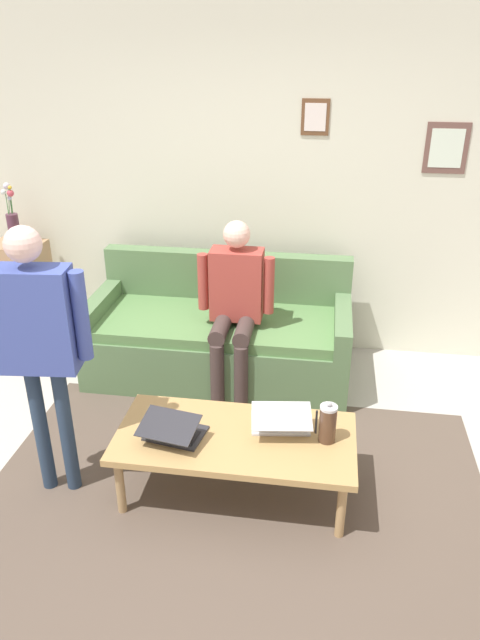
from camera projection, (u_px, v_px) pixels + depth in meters
ground_plane at (207, 518)px, 3.28m from camera, size 7.68×7.68×0.00m
area_rug at (233, 502)px, 3.38m from camera, size 2.92×2.18×0.01m
back_wall at (259, 186)px, 4.65m from camera, size 7.04×0.11×2.70m
couch at (220, 336)px, 4.60m from camera, size 1.98×0.89×0.88m
coffee_table at (235, 441)px, 3.32m from camera, size 1.34×0.65×0.40m
laptop_left at (173, 431)px, 3.26m from camera, size 0.36×0.36×0.15m
laptop_center at (281, 421)px, 3.35m from camera, size 0.37×0.37×0.15m
french_press at (328, 423)px, 3.21m from camera, size 0.12×0.10×0.25m
side_shelf at (25, 293)px, 5.03m from camera, size 0.42×0.32×0.89m
flower_vase at (13, 222)px, 4.76m from camera, size 0.10×0.10×0.49m
person_standing at (37, 332)px, 3.07m from camera, size 0.57×0.22×1.60m
person_seated at (235, 299)px, 4.20m from camera, size 0.55×0.51×1.28m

